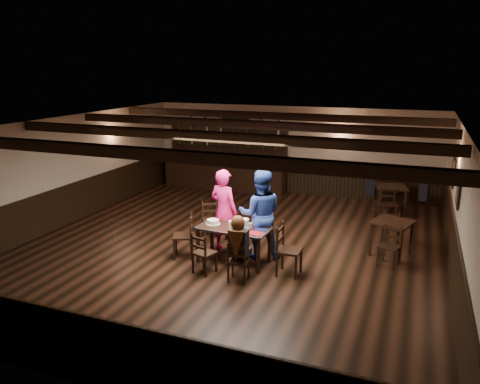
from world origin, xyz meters
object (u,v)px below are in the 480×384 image
(chair_near_left, at_px, (202,250))
(man_blue, at_px, (260,214))
(dining_table, at_px, (234,232))
(bar_counter, at_px, (225,166))
(woman_pink, at_px, (224,211))
(cake, at_px, (213,222))
(chair_near_right, at_px, (237,259))

(chair_near_left, distance_m, man_blue, 1.50)
(dining_table, relative_size, bar_counter, 0.35)
(woman_pink, bearing_deg, chair_near_left, 107.92)
(dining_table, relative_size, cake, 4.95)
(chair_near_right, bearing_deg, woman_pink, 122.03)
(man_blue, relative_size, bar_counter, 0.44)
(chair_near_left, height_order, bar_counter, bar_counter)
(man_blue, bearing_deg, woman_pink, -20.82)
(man_blue, height_order, cake, man_blue)
(dining_table, relative_size, chair_near_right, 1.90)
(chair_near_left, bearing_deg, woman_pink, 93.41)
(chair_near_left, xyz_separation_m, cake, (-0.11, 0.78, 0.31))
(dining_table, bearing_deg, woman_pink, 129.74)
(cake, bearing_deg, bar_counter, 110.40)
(dining_table, distance_m, man_blue, 0.68)
(man_blue, bearing_deg, chair_near_left, 40.19)
(chair_near_right, height_order, cake, cake)
(man_blue, distance_m, bar_counter, 5.79)
(man_blue, bearing_deg, bar_counter, -77.57)
(woman_pink, distance_m, cake, 0.49)
(dining_table, xyz_separation_m, bar_counter, (-2.50, 5.49, 0.07))
(chair_near_left, distance_m, cake, 0.85)
(chair_near_left, relative_size, cake, 2.75)
(dining_table, distance_m, chair_near_right, 0.93)
(dining_table, xyz_separation_m, chair_near_left, (-0.37, -0.73, -0.18))
(chair_near_right, height_order, bar_counter, bar_counter)
(man_blue, xyz_separation_m, bar_counter, (-2.90, 5.01, -0.21))
(woman_pink, relative_size, cake, 6.02)
(chair_near_right, relative_size, bar_counter, 0.18)
(chair_near_left, xyz_separation_m, woman_pink, (-0.07, 1.26, 0.42))
(woman_pink, bearing_deg, bar_counter, -52.90)
(woman_pink, distance_m, bar_counter, 5.37)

